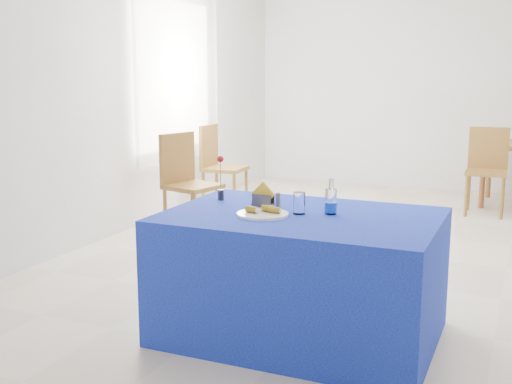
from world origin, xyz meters
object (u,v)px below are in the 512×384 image
Objects in this scene: plate at (263,214)px; blue_table at (301,275)px; chair_win_a at (186,177)px; chair_bg_left at (487,164)px; water_bottle at (331,202)px; chair_win_b at (218,161)px.

blue_table is at bearing 32.62° from plate.
plate is 2.59m from chair_win_a.
water_bottle is at bearing -100.05° from chair_bg_left.
chair_win_a is (-2.00, 1.79, -0.25)m from water_bottle.
blue_table is 1.61× the size of chair_win_b.
chair_win_a reaches higher than plate.
water_bottle is 3.73m from chair_win_b.
blue_table is 0.48m from water_bottle.
water_bottle reaches higher than plate.
plate is 0.45m from blue_table.
blue_table is at bearing -102.06° from chair_bg_left.
chair_bg_left is at bearing -73.06° from chair_win_b.
blue_table is (0.20, 0.13, -0.39)m from plate.
chair_win_a is at bearing 129.68° from plate.
chair_bg_left reaches higher than blue_table.
plate is 0.19× the size of blue_table.
chair_bg_left is at bearing -35.41° from chair_win_a.
chair_win_b is at bearing 120.96° from plate.
chair_win_a reaches higher than water_bottle.
water_bottle is (0.36, 0.20, 0.06)m from plate.
plate is 0.31× the size of chair_win_b.
plate is 4.34m from chair_bg_left.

